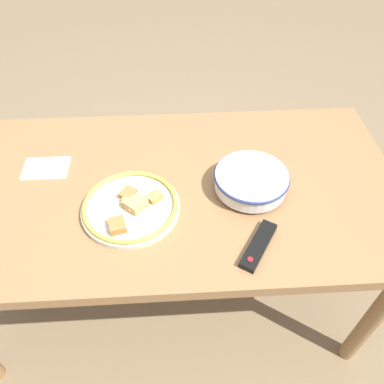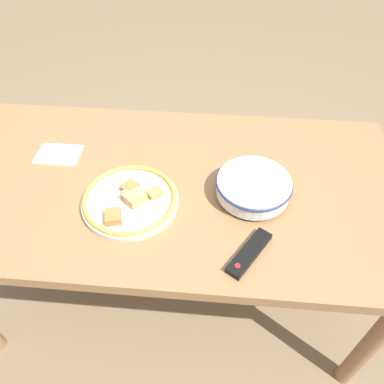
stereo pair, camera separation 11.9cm
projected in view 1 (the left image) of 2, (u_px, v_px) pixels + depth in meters
name	position (u px, v px, depth m)	size (l,w,h in m)	color
ground_plane	(173.00, 290.00, 1.79)	(8.00, 8.00, 0.00)	#7F6B4C
dining_table	(166.00, 200.00, 1.32)	(1.59, 0.81, 0.73)	olive
noodle_bowl	(251.00, 180.00, 1.22)	(0.25, 0.25, 0.07)	silver
food_plate	(131.00, 207.00, 1.17)	(0.31, 0.31, 0.05)	beige
tv_remote	(259.00, 245.00, 1.08)	(0.14, 0.18, 0.02)	black
folded_napkin	(46.00, 168.00, 1.31)	(0.16, 0.11, 0.01)	white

